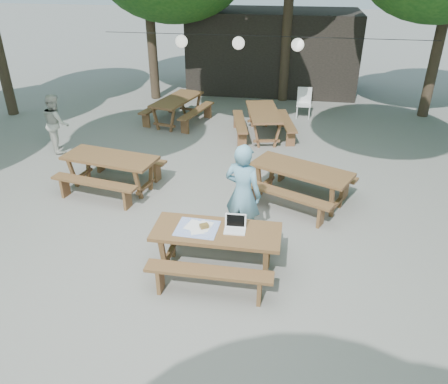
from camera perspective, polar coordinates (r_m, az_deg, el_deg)
ground at (r=7.87m, az=-2.92°, el=-6.42°), size 80.00×80.00×0.00m
pavilion at (r=17.10m, az=6.44°, el=17.88°), size 6.00×3.00×2.80m
main_picnic_table at (r=7.00m, az=-0.95°, el=-7.48°), size 2.00×1.58×0.75m
picnic_table_nw at (r=9.73m, az=-14.46°, el=2.54°), size 2.15×1.89×0.75m
picnic_table_ne at (r=9.05m, az=9.91°, el=1.02°), size 2.39×2.23×0.75m
picnic_table_far_w at (r=13.49m, az=-6.10°, el=10.59°), size 2.00×2.23×0.75m
picnic_table_far_e at (r=12.35m, az=5.12°, el=8.94°), size 1.95×2.19×0.75m
woman at (r=7.48m, az=2.48°, el=-0.24°), size 0.77×0.62×1.82m
second_person at (r=12.04m, az=-21.06°, el=8.40°), size 0.89×0.92×1.49m
plastic_chair at (r=14.18m, az=10.32°, el=10.63°), size 0.44×0.44×0.90m
laptop at (r=6.78m, az=1.46°, el=-4.47°), size 0.34×0.27×0.24m
tabletop_clutter at (r=6.84m, az=-3.35°, el=-4.67°), size 0.67×0.57×0.08m
paper_lanterns at (r=12.57m, az=1.96°, el=18.89°), size 9.00×0.34×0.38m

